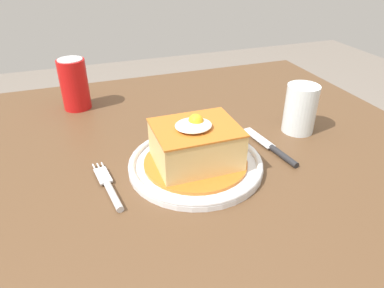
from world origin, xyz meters
name	(u,v)px	position (x,y,z in m)	size (l,w,h in m)	color
dining_table	(152,203)	(0.00, 0.00, 0.63)	(1.20, 0.93, 0.73)	brown
main_plate	(196,164)	(0.08, -0.05, 0.74)	(0.25, 0.25, 0.02)	white
sandwich_meal	(196,146)	(0.08, -0.05, 0.78)	(0.19, 0.19, 0.10)	#C66B23
fork	(110,189)	(-0.08, -0.07, 0.74)	(0.03, 0.14, 0.01)	silver
knife	(276,150)	(0.24, -0.06, 0.74)	(0.04, 0.17, 0.01)	#262628
soda_can	(74,84)	(-0.11, 0.30, 0.79)	(0.07, 0.07, 0.12)	red
drinking_glass	(300,112)	(0.34, 0.01, 0.78)	(0.07, 0.07, 0.10)	#3F2314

